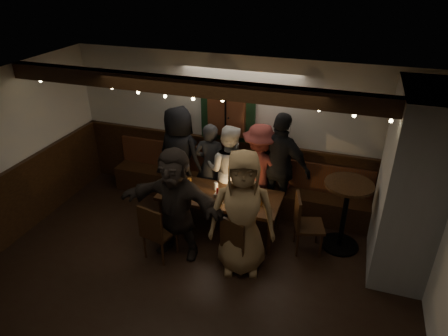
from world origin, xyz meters
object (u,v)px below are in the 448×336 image
(chair_near_right, at_px, (236,241))
(person_b, at_px, (211,166))
(person_e, at_px, (280,167))
(person_g, at_px, (242,214))
(chair_near_left, at_px, (156,230))
(person_d, at_px, (259,169))
(person_f, at_px, (176,204))
(high_top, at_px, (345,207))
(person_c, at_px, (228,170))
(chair_end, at_px, (304,221))
(person_a, at_px, (180,156))
(dining_table, at_px, (220,198))

(chair_near_right, relative_size, person_b, 0.56)
(person_b, height_order, person_e, person_e)
(chair_near_right, xyz_separation_m, person_g, (0.06, 0.06, 0.43))
(chair_near_left, relative_size, person_d, 0.57)
(person_b, distance_m, person_d, 0.84)
(person_g, bearing_deg, person_d, 79.99)
(person_e, relative_size, person_f, 1.08)
(high_top, xyz_separation_m, person_d, (-1.45, 0.56, 0.10))
(person_c, xyz_separation_m, person_f, (-0.36, -1.32, 0.06))
(chair_end, relative_size, person_e, 0.51)
(person_f, distance_m, person_g, 1.00)
(chair_end, height_order, person_b, person_b)
(person_c, relative_size, person_e, 0.86)
(person_b, relative_size, person_f, 0.91)
(chair_near_right, relative_size, person_a, 0.49)
(person_g, bearing_deg, chair_end, 26.35)
(person_b, relative_size, person_g, 0.85)
(chair_near_left, distance_m, person_e, 2.26)
(person_a, xyz_separation_m, person_c, (0.90, -0.01, -0.10))
(person_c, bearing_deg, chair_near_right, 111.81)
(person_a, bearing_deg, person_f, 125.46)
(chair_near_right, xyz_separation_m, person_c, (-0.57, 1.41, 0.30))
(chair_near_right, relative_size, person_f, 0.51)
(chair_end, relative_size, person_c, 0.59)
(chair_near_left, relative_size, chair_end, 0.98)
(chair_end, distance_m, person_g, 1.08)
(person_a, distance_m, person_g, 2.05)
(dining_table, height_order, person_d, person_d)
(chair_near_left, height_order, person_g, person_g)
(chair_near_left, relative_size, chair_near_right, 1.05)
(high_top, relative_size, person_g, 0.60)
(dining_table, relative_size, chair_near_left, 2.07)
(chair_near_right, distance_m, person_b, 1.75)
(chair_near_left, xyz_separation_m, person_g, (1.22, 0.21, 0.40))
(person_e, bearing_deg, person_a, 24.42)
(chair_near_left, bearing_deg, high_top, 24.51)
(person_d, xyz_separation_m, person_g, (0.14, -1.50, 0.12))
(person_e, bearing_deg, person_g, 102.04)
(chair_end, xyz_separation_m, person_d, (-0.89, 0.84, 0.28))
(chair_end, bearing_deg, person_g, -138.47)
(chair_end, distance_m, high_top, 0.64)
(person_g, bearing_deg, person_f, 163.08)
(chair_end, height_order, person_e, person_e)
(chair_near_right, bearing_deg, person_b, 121.93)
(dining_table, distance_m, chair_near_right, 0.95)
(chair_near_right, bearing_deg, person_c, 112.06)
(person_c, height_order, person_g, person_g)
(person_a, bearing_deg, person_b, -162.54)
(high_top, distance_m, person_d, 1.56)
(person_a, xyz_separation_m, person_g, (1.53, -1.36, 0.02))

